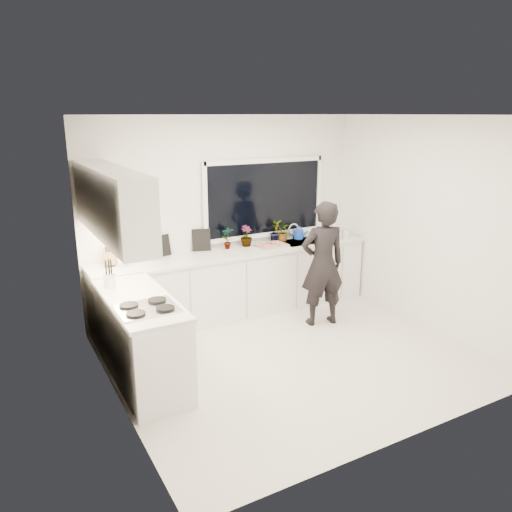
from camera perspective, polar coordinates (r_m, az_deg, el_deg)
floor at (r=5.93m, az=4.32°, el=-11.42°), size 4.00×3.50×0.02m
wall_back at (r=6.93m, az=-3.45°, el=4.62°), size 4.00×0.02×2.70m
wall_left at (r=4.67m, az=-16.41°, el=-1.67°), size 0.02×3.50×2.70m
wall_right at (r=6.74m, az=19.05°, el=3.42°), size 0.02×3.50×2.70m
ceiling at (r=5.26m, az=4.96°, el=15.88°), size 4.00×3.50×0.02m
window at (r=7.14m, az=1.01°, el=6.61°), size 1.80×0.02×1.00m
base_cabinets_back at (r=6.91m, az=-2.21°, el=-3.25°), size 3.92×0.58×0.88m
base_cabinets_left at (r=5.39m, az=-12.95°, el=-9.40°), size 0.58×1.60×0.88m
countertop_back at (r=6.76m, az=-2.21°, el=0.41°), size 3.94×0.62×0.04m
countertop_left at (r=5.22m, az=-13.27°, el=-4.83°), size 0.62×1.60×0.04m
upper_cabinets at (r=5.27m, az=-16.25°, el=5.91°), size 0.34×2.10×0.70m
sink at (r=7.29m, az=5.13°, el=1.28°), size 0.58×0.42×0.14m
faucet at (r=7.41m, az=4.30°, el=2.82°), size 0.03×0.03×0.22m
stovetop at (r=4.88m, az=-12.37°, el=-5.79°), size 0.56×0.48×0.03m
person at (r=6.55m, az=7.61°, el=-0.91°), size 0.67×0.51×1.66m
pizza_tray at (r=6.98m, az=1.78°, el=1.22°), size 0.44×0.34×0.03m
pizza at (r=6.98m, az=1.78°, el=1.35°), size 0.40×0.30×0.01m
watering_can at (r=7.43m, az=4.90°, el=2.47°), size 0.15×0.15×0.13m
paper_towel_roll at (r=6.31m, az=-15.23°, el=0.12°), size 0.12×0.12×0.26m
knife_block at (r=6.33m, az=-16.41°, el=-0.12°), size 0.15×0.12×0.22m
utensil_crock at (r=5.56m, az=-16.41°, el=-2.66°), size 0.15×0.15×0.16m
picture_frame_large at (r=6.59m, az=-10.63°, el=1.17°), size 0.22×0.08×0.28m
picture_frame_small at (r=6.77m, az=-6.28°, el=1.84°), size 0.24×0.10×0.30m
herb_plants at (r=7.11m, az=1.10°, el=2.61°), size 1.11×0.28×0.31m
soap_bottles at (r=7.43m, az=9.22°, el=2.99°), size 0.36×0.17×0.33m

